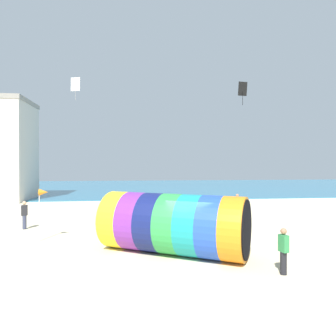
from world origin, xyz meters
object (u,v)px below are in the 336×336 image
(giant_inflatable_tube, at_px, (173,224))
(kite_white_diamond, at_px, (75,85))
(bystander_near_water, at_px, (237,205))
(beach_flag, at_px, (43,195))
(kite_handler, at_px, (283,251))
(kite_black_diamond, at_px, (243,89))
(bystander_mid_beach, at_px, (24,215))

(giant_inflatable_tube, bearing_deg, kite_white_diamond, 116.99)
(kite_white_diamond, height_order, bystander_near_water, kite_white_diamond)
(beach_flag, bearing_deg, bystander_near_water, 24.63)
(kite_handler, bearing_deg, kite_white_diamond, 122.57)
(beach_flag, bearing_deg, kite_handler, -30.26)
(bystander_near_water, bearing_deg, beach_flag, -155.37)
(beach_flag, bearing_deg, kite_white_diamond, 91.89)
(kite_white_diamond, xyz_separation_m, bystander_near_water, (13.00, -4.82, -10.14))
(kite_black_diamond, distance_m, beach_flag, 15.14)
(giant_inflatable_tube, bearing_deg, beach_flag, 155.80)
(giant_inflatable_tube, relative_size, kite_handler, 4.11)
(kite_handler, distance_m, kite_black_diamond, 13.83)
(kite_white_diamond, height_order, kite_black_diamond, kite_white_diamond)
(kite_handler, bearing_deg, kite_black_diamond, 77.49)
(kite_black_diamond, bearing_deg, bystander_near_water, 87.35)
(kite_handler, relative_size, beach_flag, 0.62)
(bystander_near_water, relative_size, bystander_mid_beach, 1.02)
(kite_handler, xyz_separation_m, kite_white_diamond, (-10.61, 16.61, 10.19))
(kite_white_diamond, bearing_deg, giant_inflatable_tube, -63.01)
(giant_inflatable_tube, relative_size, bystander_mid_beach, 3.99)
(giant_inflatable_tube, height_order, kite_black_diamond, kite_black_diamond)
(kite_black_diamond, height_order, beach_flag, kite_black_diamond)
(kite_white_diamond, xyz_separation_m, kite_black_diamond, (12.95, -6.06, -1.56))
(kite_black_diamond, height_order, bystander_mid_beach, kite_black_diamond)
(giant_inflatable_tube, distance_m, beach_flag, 7.28)
(bystander_near_water, distance_m, beach_flag, 14.01)
(giant_inflatable_tube, relative_size, beach_flag, 2.54)
(giant_inflatable_tube, bearing_deg, kite_handler, -39.40)
(giant_inflatable_tube, xyz_separation_m, kite_handler, (3.70, -3.03, -0.48))
(kite_handler, relative_size, bystander_mid_beach, 0.97)
(kite_handler, relative_size, kite_white_diamond, 0.86)
(kite_black_diamond, distance_m, bystander_mid_beach, 17.05)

